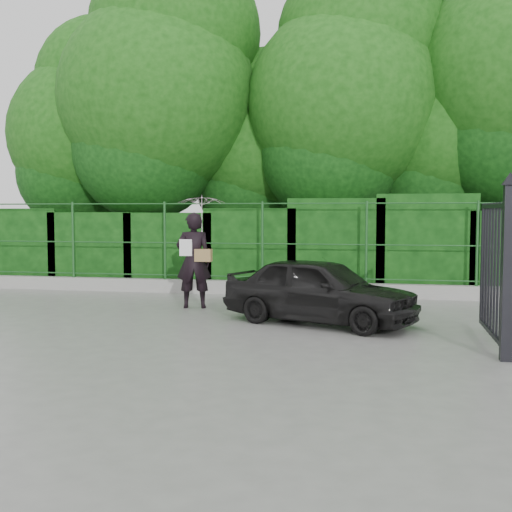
# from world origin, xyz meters

# --- Properties ---
(ground) EXTENTS (80.00, 80.00, 0.00)m
(ground) POSITION_xyz_m (0.00, 0.00, 0.00)
(ground) COLOR gray
(kerb) EXTENTS (14.00, 0.25, 0.30)m
(kerb) POSITION_xyz_m (0.00, 4.50, 0.15)
(kerb) COLOR #9E9E99
(kerb) RESTS_ON ground
(fence) EXTENTS (14.13, 0.06, 1.80)m
(fence) POSITION_xyz_m (0.22, 4.50, 1.20)
(fence) COLOR #1D4F20
(fence) RESTS_ON kerb
(hedge) EXTENTS (14.20, 1.20, 2.26)m
(hedge) POSITION_xyz_m (0.14, 5.50, 1.00)
(hedge) COLOR black
(hedge) RESTS_ON ground
(trees) EXTENTS (17.10, 6.15, 8.08)m
(trees) POSITION_xyz_m (1.14, 7.74, 4.62)
(trees) COLOR black
(trees) RESTS_ON ground
(gate) EXTENTS (0.22, 2.33, 2.36)m
(gate) POSITION_xyz_m (4.60, -0.72, 1.19)
(gate) COLOR black
(gate) RESTS_ON ground
(woman) EXTENTS (0.98, 0.92, 2.19)m
(woman) POSITION_xyz_m (-0.46, 2.33, 1.39)
(woman) COLOR black
(woman) RESTS_ON ground
(car) EXTENTS (3.55, 2.47, 1.12)m
(car) POSITION_xyz_m (2.04, 1.02, 0.56)
(car) COLOR black
(car) RESTS_ON ground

